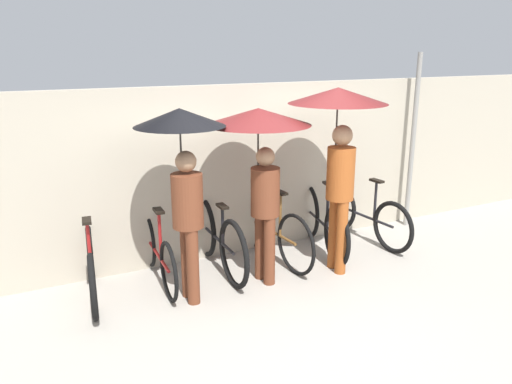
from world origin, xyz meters
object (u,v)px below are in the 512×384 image
Objects in this scene: parked_bicycle_3 at (272,230)px; pedestrian_trailing at (339,125)px; parked_bicycle_2 at (218,238)px; pedestrian_leading at (183,156)px; parked_bicycle_0 at (91,265)px; parked_bicycle_5 at (364,215)px; parked_bicycle_4 at (322,221)px; parked_bicycle_1 at (157,252)px; pedestrian_center at (260,142)px.

pedestrian_trailing is (0.55, -0.54, 1.35)m from parked_bicycle_3.
pedestrian_leading reaches higher than parked_bicycle_2.
parked_bicycle_0 is at bearing 152.88° from pedestrian_leading.
parked_bicycle_4 is at bearing 87.97° from parked_bicycle_5.
parked_bicycle_4 is 0.81× the size of pedestrian_trailing.
parked_bicycle_3 is (1.45, -0.02, 0.03)m from parked_bicycle_1.
pedestrian_trailing reaches higher than parked_bicycle_0.
pedestrian_center reaches higher than parked_bicycle_5.
parked_bicycle_2 is at bearing 84.86° from parked_bicycle_3.
parked_bicycle_2 is at bearing -88.70° from parked_bicycle_1.
parked_bicycle_5 reaches higher than parked_bicycle_2.
parked_bicycle_5 is at bearing 37.75° from pedestrian_trailing.
parked_bicycle_3 is (2.18, 0.00, 0.03)m from parked_bicycle_0.
parked_bicycle_2 is 1.46m from parked_bicycle_4.
pedestrian_trailing is at bearing -94.06° from parked_bicycle_0.
pedestrian_leading is at bearing -156.92° from parked_bicycle_1.
parked_bicycle_4 is 2.35m from pedestrian_leading.
parked_bicycle_3 is 0.87× the size of pedestrian_leading.
pedestrian_center is at bearing 177.91° from pedestrian_trailing.
parked_bicycle_4 reaches higher than parked_bicycle_0.
pedestrian_trailing is (1.82, -0.07, 0.20)m from pedestrian_leading.
pedestrian_leading is 0.90m from pedestrian_center.
parked_bicycle_0 is 0.77× the size of pedestrian_trailing.
parked_bicycle_0 is at bearing 174.76° from pedestrian_trailing.
parked_bicycle_0 is 3.11m from pedestrian_trailing.
parked_bicycle_2 is at bearing 122.74° from pedestrian_center.
pedestrian_trailing is at bearing -2.34° from pedestrian_leading.
parked_bicycle_4 is at bearing 77.14° from pedestrian_trailing.
parked_bicycle_4 is (0.73, -0.02, 0.01)m from parked_bicycle_3.
pedestrian_leading reaches higher than parked_bicycle_5.
pedestrian_center reaches higher than parked_bicycle_0.
pedestrian_center is (1.80, -0.41, 1.25)m from parked_bicycle_0.
parked_bicycle_5 is at bearing 6.16° from pedestrian_center.
pedestrian_center is (-1.11, -0.39, 1.21)m from parked_bicycle_4.
pedestrian_trailing is at bearing -103.35° from parked_bicycle_1.
parked_bicycle_1 is 0.93× the size of parked_bicycle_5.
parked_bicycle_0 is 0.73m from parked_bicycle_1.
parked_bicycle_1 is 0.92× the size of parked_bicycle_2.
parked_bicycle_5 is 0.89× the size of pedestrian_center.
parked_bicycle_2 is at bearing 41.43° from pedestrian_leading.
parked_bicycle_0 is at bearing 85.61° from parked_bicycle_3.
parked_bicycle_2 is (0.73, -0.01, 0.05)m from parked_bicycle_1.
pedestrian_trailing is (0.93, -0.13, 0.14)m from pedestrian_center.
pedestrian_leading is 1.02× the size of pedestrian_center.
parked_bicycle_5 is at bearing 10.12° from pedestrian_leading.
parked_bicycle_5 is (2.91, -0.01, 0.01)m from parked_bicycle_1.
pedestrian_leading is at bearing 115.42° from parked_bicycle_4.
pedestrian_trailing reaches higher than parked_bicycle_3.
parked_bicycle_2 is 1.01× the size of parked_bicycle_5.
pedestrian_leading reaches higher than parked_bicycle_1.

